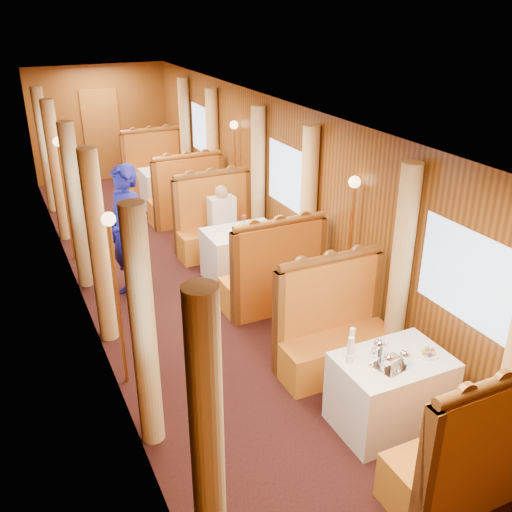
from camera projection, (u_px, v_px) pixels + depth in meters
floor at (195, 287)px, 8.19m from camera, size 3.00×12.00×0.01m
ceiling at (186, 111)px, 7.15m from camera, size 3.00×12.00×0.01m
wall_far at (101, 123)px, 12.61m from camera, size 3.00×0.01×2.50m
wall_left at (76, 222)px, 7.09m from camera, size 0.01×12.00×2.50m
wall_right at (289, 191)px, 8.25m from camera, size 0.01×12.00×2.50m
doorway_far at (102, 135)px, 12.68m from camera, size 0.80×0.04×2.00m
table_near at (390, 391)px, 5.44m from camera, size 1.05×0.72×0.75m
banquette_near_fwd at (469, 459)px, 4.59m from camera, size 1.30×0.55×1.34m
banquette_near_aft at (334, 335)px, 6.25m from camera, size 1.30×0.55×1.34m
table_mid at (242, 255)px, 8.32m from camera, size 1.05×0.72×0.75m
banquette_mid_fwd at (273, 280)px, 7.47m from camera, size 1.30×0.55×1.34m
banquette_mid_aft at (216, 228)px, 9.14m from camera, size 1.30×0.55×1.34m
table_far at (170, 188)px, 11.20m from camera, size 1.05×0.72×0.75m
banquette_far_fwd at (187, 201)px, 10.35m from camera, size 1.30×0.55×1.34m
banquette_far_aft at (155, 173)px, 12.02m from camera, size 1.30×0.55×1.34m
tea_tray at (392, 365)px, 5.18m from camera, size 0.39×0.33×0.01m
teapot_left at (388, 364)px, 5.10m from camera, size 0.17×0.14×0.12m
teapot_right at (404, 360)px, 5.17m from camera, size 0.15×0.12×0.12m
teapot_back at (379, 350)px, 5.28m from camera, size 0.19×0.15×0.14m
fruit_plate at (428, 353)px, 5.33m from camera, size 0.20×0.20×0.05m
cup_inboard at (350, 352)px, 5.19m from camera, size 0.08×0.08×0.26m
cup_outboard at (352, 343)px, 5.33m from camera, size 0.08×0.08×0.26m
rose_vase_mid at (244, 220)px, 8.08m from camera, size 0.06×0.06×0.36m
rose_vase_far at (169, 160)px, 11.00m from camera, size 0.06×0.06×0.36m
window_left_near at (154, 354)px, 4.13m from camera, size 0.01×1.20×0.90m
curtain_left_near_a at (207, 449)px, 3.64m from camera, size 0.22×0.22×2.35m
curtain_left_near_b at (143, 331)px, 4.92m from camera, size 0.22×0.22×2.35m
window_right_near at (466, 276)px, 5.28m from camera, size 0.01×1.20×0.90m
curtain_right_near_b at (400, 271)px, 5.99m from camera, size 0.22×0.22×2.35m
window_left_mid at (75, 207)px, 7.01m from camera, size 0.01×1.20×0.90m
curtain_left_mid_a at (99, 249)px, 6.52m from camera, size 0.22×0.22×2.35m
curtain_left_mid_b at (76, 208)px, 7.81m from camera, size 0.22×0.22×2.35m
window_right_mid at (288, 177)px, 8.16m from camera, size 0.01×1.20×0.90m
curtain_right_mid_a at (308, 214)px, 7.59m from camera, size 0.22×0.22×2.35m
curtain_right_mid_b at (258, 182)px, 8.87m from camera, size 0.22×0.22×2.35m
window_left_far at (42, 146)px, 9.89m from camera, size 0.01×1.20×0.90m
curtain_left_far_a at (57, 172)px, 9.40m from camera, size 0.22×0.22×2.35m
curtain_left_far_b at (45, 151)px, 10.69m from camera, size 0.22×0.22×2.35m
window_right_far at (203, 130)px, 11.04m from camera, size 0.01×1.20×0.90m
curtain_right_far_a at (213, 154)px, 10.47m from camera, size 0.22×0.22×2.35m
curtain_right_far_b at (185, 137)px, 11.76m from camera, size 0.22×0.22×2.35m
sconce_left_fore at (114, 266)px, 5.63m from camera, size 0.14×0.14×1.95m
sconce_right_fore at (352, 222)px, 6.71m from camera, size 0.14×0.14×1.95m
sconce_left_aft at (62, 175)px, 8.51m from camera, size 0.14×0.14×1.95m
sconce_right_aft at (235, 154)px, 9.59m from camera, size 0.14×0.14×1.95m
steward at (128, 233)px, 7.58m from camera, size 0.67×0.80×1.88m
passenger at (223, 215)px, 8.77m from camera, size 0.40×0.44×0.76m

